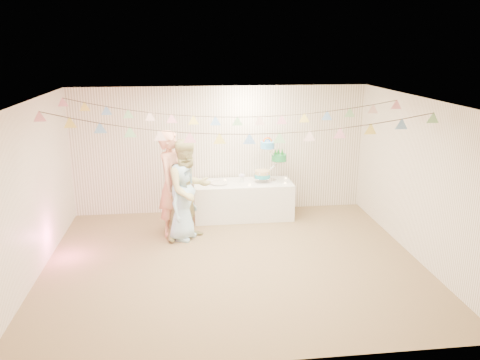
{
  "coord_description": "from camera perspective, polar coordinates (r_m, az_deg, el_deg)",
  "views": [
    {
      "loc": [
        -0.71,
        -6.85,
        3.41
      ],
      "look_at": [
        0.2,
        0.8,
        1.15
      ],
      "focal_mm": 35.0,
      "sensor_mm": 36.0,
      "label": 1
    }
  ],
  "objects": [
    {
      "name": "cake_bottom",
      "position": [
        9.36,
        2.82,
        0.37
      ],
      "size": [
        0.31,
        0.31,
        0.15
      ],
      "primitive_type": null,
      "color": "#27ABB8",
      "rests_on": "cake_stand"
    },
    {
      "name": "platter",
      "position": [
        9.25,
        -2.6,
        -0.34
      ],
      "size": [
        0.34,
        0.34,
        0.02
      ],
      "primitive_type": "cylinder",
      "color": "white",
      "rests_on": "table"
    },
    {
      "name": "tealight_3",
      "position": [
        9.6,
        2.29,
        0.24
      ],
      "size": [
        0.04,
        0.04,
        0.03
      ],
      "primitive_type": "cylinder",
      "color": "#FFD88C",
      "rests_on": "table"
    },
    {
      "name": "person_adult_a",
      "position": [
        8.52,
        -8.24,
        -0.44
      ],
      "size": [
        0.7,
        0.83,
        1.95
      ],
      "primitive_type": "imported",
      "rotation": [
        0.0,
        0.0,
        1.18
      ],
      "color": "tan",
      "rests_on": "floor"
    },
    {
      "name": "floor",
      "position": [
        7.69,
        -0.79,
        -9.99
      ],
      "size": [
        6.0,
        6.0,
        0.0
      ],
      "primitive_type": "plane",
      "color": "#7D6243",
      "rests_on": "ground"
    },
    {
      "name": "tealight_4",
      "position": [
        9.31,
        5.54,
        -0.35
      ],
      "size": [
        0.04,
        0.04,
        0.03
      ],
      "primitive_type": "cylinder",
      "color": "#FFD88C",
      "rests_on": "table"
    },
    {
      "name": "cake_top_tier",
      "position": [
        9.27,
        3.39,
        3.64
      ],
      "size": [
        0.25,
        0.25,
        0.19
      ],
      "primitive_type": null,
      "color": "#4AA8EB",
      "rests_on": "cake_stand"
    },
    {
      "name": "front_wall",
      "position": [
        4.89,
        2.26,
        -9.23
      ],
      "size": [
        6.0,
        6.0,
        0.0
      ],
      "primitive_type": "plane",
      "color": "white",
      "rests_on": "ground"
    },
    {
      "name": "posy",
      "position": [
        9.36,
        0.22,
        0.36
      ],
      "size": [
        0.14,
        0.14,
        0.16
      ],
      "primitive_type": null,
      "color": "white",
      "rests_on": "table"
    },
    {
      "name": "left_wall",
      "position": [
        7.53,
        -24.18,
        -1.41
      ],
      "size": [
        5.0,
        5.0,
        0.0
      ],
      "primitive_type": "plane",
      "color": "white",
      "rests_on": "ground"
    },
    {
      "name": "tealight_2",
      "position": [
        9.15,
        1.18,
        -0.57
      ],
      "size": [
        0.04,
        0.04,
        0.03
      ],
      "primitive_type": "cylinder",
      "color": "#FFD88C",
      "rests_on": "table"
    },
    {
      "name": "bunting_front",
      "position": [
        6.78,
        -0.69,
        7.09
      ],
      "size": [
        5.6,
        0.9,
        0.36
      ],
      "primitive_type": null,
      "color": "#72A5E5",
      "rests_on": "ceiling"
    },
    {
      "name": "person_child",
      "position": [
        8.38,
        -7.04,
        -2.62
      ],
      "size": [
        0.72,
        0.82,
        1.41
      ],
      "primitive_type": "imported",
      "rotation": [
        0.0,
        0.0,
        1.08
      ],
      "color": "#B1DDFA",
      "rests_on": "floor"
    },
    {
      "name": "table",
      "position": [
        9.46,
        0.38,
        -2.43
      ],
      "size": [
        1.96,
        0.78,
        0.74
      ],
      "primitive_type": "cube",
      "color": "white",
      "rests_on": "floor"
    },
    {
      "name": "cake_middle",
      "position": [
        9.5,
        4.66,
        2.24
      ],
      "size": [
        0.27,
        0.27,
        0.22
      ],
      "primitive_type": null,
      "color": "#1E8A43",
      "rests_on": "cake_stand"
    },
    {
      "name": "person_adult_b",
      "position": [
        8.33,
        -6.3,
        -1.19
      ],
      "size": [
        1.12,
        1.05,
        1.83
      ],
      "primitive_type": "imported",
      "rotation": [
        0.0,
        0.0,
        0.53
      ],
      "color": "tan",
      "rests_on": "floor"
    },
    {
      "name": "tealight_0",
      "position": [
        9.14,
        -4.48,
        -0.64
      ],
      "size": [
        0.04,
        0.04,
        0.03
      ],
      "primitive_type": "cylinder",
      "color": "#FFD88C",
      "rests_on": "table"
    },
    {
      "name": "back_wall",
      "position": [
        9.62,
        -2.38,
        3.65
      ],
      "size": [
        6.0,
        6.0,
        0.0
      ],
      "primitive_type": "plane",
      "color": "white",
      "rests_on": "ground"
    },
    {
      "name": "right_wall",
      "position": [
        8.07,
        20.86,
        0.09
      ],
      "size": [
        5.0,
        5.0,
        0.0
      ],
      "primitive_type": "plane",
      "color": "white",
      "rests_on": "ground"
    },
    {
      "name": "bunting_back",
      "position": [
        8.06,
        -1.68,
        8.77
      ],
      "size": [
        5.6,
        1.1,
        0.4
      ],
      "primitive_type": null,
      "color": "pink",
      "rests_on": "ceiling"
    },
    {
      "name": "tealight_5",
      "position": [
        9.63,
        5.59,
        0.23
      ],
      "size": [
        0.04,
        0.04,
        0.03
      ],
      "primitive_type": "cylinder",
      "color": "#FFD88C",
      "rests_on": "table"
    },
    {
      "name": "cake_stand",
      "position": [
        9.36,
        3.7,
        2.46
      ],
      "size": [
        0.75,
        0.44,
        0.84
      ],
      "primitive_type": null,
      "color": "silver",
      "rests_on": "table"
    },
    {
      "name": "ceiling",
      "position": [
        6.94,
        -0.87,
        9.63
      ],
      "size": [
        6.0,
        6.0,
        0.0
      ],
      "primitive_type": "plane",
      "color": "white",
      "rests_on": "ground"
    },
    {
      "name": "tealight_1",
      "position": [
        9.48,
        -1.85,
        0.03
      ],
      "size": [
        0.04,
        0.04,
        0.03
      ],
      "primitive_type": "cylinder",
      "color": "#FFD88C",
      "rests_on": "table"
    }
  ]
}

